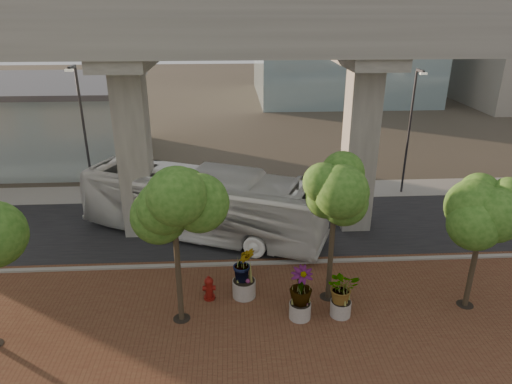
{
  "coord_description": "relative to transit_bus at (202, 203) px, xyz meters",
  "views": [
    {
      "loc": [
        -0.95,
        -21.29,
        11.88
      ],
      "look_at": [
        0.31,
        0.5,
        2.86
      ],
      "focal_mm": 32.0,
      "sensor_mm": 36.0,
      "label": 1
    }
  ],
  "objects": [
    {
      "name": "brick_plaza",
      "position": [
        2.59,
        -9.41,
        -1.86
      ],
      "size": [
        70.0,
        13.0,
        0.06
      ],
      "primitive_type": "cube",
      "color": "brown",
      "rests_on": "ground"
    },
    {
      "name": "planter_left",
      "position": [
        2.09,
        -6.0,
        -0.34
      ],
      "size": [
        2.23,
        2.23,
        2.45
      ],
      "color": "#A6A296",
      "rests_on": "ground"
    },
    {
      "name": "far_sidewalk",
      "position": [
        2.59,
        6.09,
        -1.86
      ],
      "size": [
        90.0,
        3.0,
        0.06
      ],
      "primitive_type": "cube",
      "color": "gray",
      "rests_on": "ground"
    },
    {
      "name": "transit_bus",
      "position": [
        0.0,
        0.0,
        0.0
      ],
      "size": [
        13.7,
        8.2,
        3.77
      ],
      "primitive_type": "imported",
      "rotation": [
        0.0,
        0.0,
        1.17
      ],
      "color": "silver",
      "rests_on": "ground"
    },
    {
      "name": "asphalt_road",
      "position": [
        2.59,
        0.59,
        -1.87
      ],
      "size": [
        90.0,
        8.0,
        0.04
      ],
      "primitive_type": "cube",
      "color": "black",
      "rests_on": "ground"
    },
    {
      "name": "street_tree_near_east",
      "position": [
        5.73,
        -6.29,
        2.94
      ],
      "size": [
        3.44,
        3.44,
        6.36
      ],
      "color": "#403524",
      "rests_on": "ground"
    },
    {
      "name": "fire_hydrant",
      "position": [
        0.59,
        -6.1,
        -1.29
      ],
      "size": [
        0.56,
        0.5,
        1.11
      ],
      "color": "maroon",
      "rests_on": "ground"
    },
    {
      "name": "streetlamp_east",
      "position": [
        13.17,
        5.23,
        2.9
      ],
      "size": [
        0.41,
        1.19,
        8.2
      ],
      "color": "#28282C",
      "rests_on": "ground"
    },
    {
      "name": "streetlamp_west",
      "position": [
        -7.11,
        4.4,
        3.17
      ],
      "size": [
        0.43,
        1.26,
        8.67
      ],
      "color": "#2C2C31",
      "rests_on": "ground"
    },
    {
      "name": "ground",
      "position": [
        2.59,
        -1.41,
        -1.89
      ],
      "size": [
        160.0,
        160.0,
        0.0
      ],
      "primitive_type": "plane",
      "color": "#3C372C",
      "rests_on": "ground"
    },
    {
      "name": "planter_right",
      "position": [
        4.3,
        -7.61,
        -0.43
      ],
      "size": [
        2.16,
        2.16,
        2.31
      ],
      "color": "#A19A91",
      "rests_on": "ground"
    },
    {
      "name": "curb_strip",
      "position": [
        2.59,
        -3.41,
        -1.81
      ],
      "size": [
        70.0,
        0.25,
        0.16
      ],
      "primitive_type": "cube",
      "color": "gray",
      "rests_on": "ground"
    },
    {
      "name": "planter_front",
      "position": [
        5.98,
        -7.55,
        -0.57
      ],
      "size": [
        1.88,
        1.88,
        2.07
      ],
      "color": "#AAA699",
      "rests_on": "ground"
    },
    {
      "name": "street_tree_far_east",
      "position": [
        11.44,
        -7.18,
        2.44
      ],
      "size": [
        3.3,
        3.3,
        5.79
      ],
      "color": "#403524",
      "rests_on": "ground"
    },
    {
      "name": "transit_viaduct",
      "position": [
        2.59,
        0.59,
        5.4
      ],
      "size": [
        72.0,
        5.6,
        12.4
      ],
      "color": "#9C988E",
      "rests_on": "ground"
    },
    {
      "name": "street_tree_near_west",
      "position": [
        -0.49,
        -7.42,
        3.02
      ],
      "size": [
        3.55,
        3.55,
        6.49
      ],
      "color": "#403524",
      "rests_on": "ground"
    }
  ]
}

